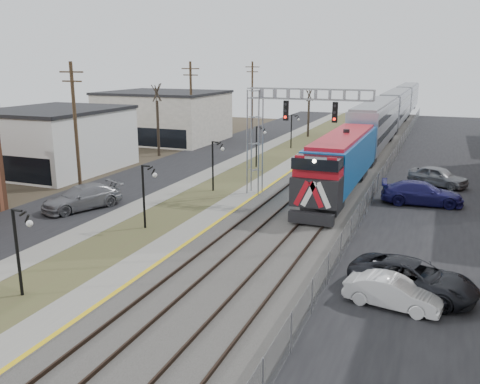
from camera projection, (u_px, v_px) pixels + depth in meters
The scene contains 20 objects.
street_west at pixel (173, 167), 49.23m from camera, with size 7.00×120.00×0.04m, color black.
sidewalk at pixel (215, 171), 47.61m from camera, with size 2.00×120.00×0.08m, color gray.
grass_median at pixel (245, 173), 46.53m from camera, with size 4.00×120.00×0.06m, color #4D522C.
platform at pixel (276, 175), 45.43m from camera, with size 2.00×120.00×0.24m, color gray.
ballast_bed at pixel (332, 180), 43.64m from camera, with size 8.00×120.00×0.20m, color #595651.
platform_edge at pixel (286, 174), 45.09m from camera, with size 0.24×120.00×0.01m, color gold.
track_near at pixel (309, 176), 44.32m from camera, with size 1.58×120.00×0.15m.
track_far at pixel (349, 179), 43.06m from camera, with size 1.58×120.00×0.15m.
train at pixel (390, 114), 70.39m from camera, with size 3.00×85.85×5.33m.
signal_gantry at pixel (277, 124), 36.97m from camera, with size 9.00×1.07×8.15m.
lampposts at pixel (146, 196), 31.01m from camera, with size 0.14×62.14×4.00m.
utility_poles at pixel (76, 126), 40.07m from camera, with size 0.28×80.28×10.00m.
fence at pixel (382, 176), 41.96m from camera, with size 0.04×120.00×1.60m, color gray.
buildings_west at pixel (8, 148), 42.18m from camera, with size 14.00×67.00×7.00m.
bare_trees at pixel (181, 134), 52.50m from camera, with size 12.30×42.30×5.95m.
car_lot_b at pixel (393, 293), 21.09m from camera, with size 1.38×3.96×1.30m, color silver.
car_lot_c at pixel (413, 279), 22.21m from camera, with size 2.51×5.45×1.52m, color black.
car_lot_d at pixel (422, 194), 36.26m from camera, with size 2.29×5.64×1.64m, color navy.
car_lot_e at pixel (438, 177), 41.63m from camera, with size 1.90×4.73×1.61m, color gray.
car_street_b at pixel (82, 198), 35.16m from camera, with size 2.28×5.62×1.63m, color slate.
Camera 1 is at (12.44, -7.42, 9.98)m, focal length 38.00 mm.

